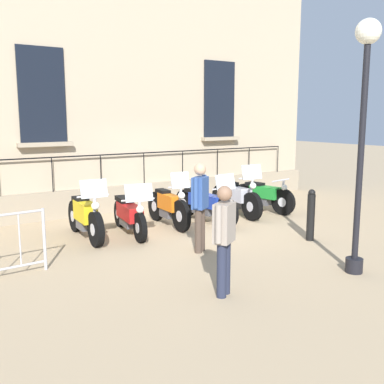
{
  "coord_description": "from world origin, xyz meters",
  "views": [
    {
      "loc": [
        8.9,
        -5.71,
        2.54
      ],
      "look_at": [
        0.21,
        0.0,
        0.8
      ],
      "focal_mm": 42.39,
      "sensor_mm": 36.0,
      "label": 1
    }
  ],
  "objects_px": {
    "motorcycle_red": "(130,215)",
    "pedestrian_standing": "(200,202)",
    "bollard": "(311,215)",
    "lamppost": "(363,114)",
    "motorcycle_orange": "(168,207)",
    "motorcycle_blue": "(205,204)",
    "motorcycle_green": "(264,196)",
    "pedestrian_walking": "(224,235)",
    "motorcycle_yellow": "(85,217)",
    "motorcycle_silver": "(236,198)"
  },
  "relations": [
    {
      "from": "motorcycle_silver",
      "to": "pedestrian_walking",
      "type": "height_order",
      "value": "pedestrian_walking"
    },
    {
      "from": "motorcycle_red",
      "to": "lamppost",
      "type": "distance_m",
      "value": 5.18
    },
    {
      "from": "motorcycle_silver",
      "to": "motorcycle_green",
      "type": "distance_m",
      "value": 0.94
    },
    {
      "from": "motorcycle_orange",
      "to": "pedestrian_walking",
      "type": "relative_size",
      "value": 1.27
    },
    {
      "from": "pedestrian_standing",
      "to": "motorcycle_green",
      "type": "bearing_deg",
      "value": 120.94
    },
    {
      "from": "motorcycle_silver",
      "to": "bollard",
      "type": "height_order",
      "value": "motorcycle_silver"
    },
    {
      "from": "motorcycle_yellow",
      "to": "motorcycle_blue",
      "type": "xyz_separation_m",
      "value": [
        0.14,
        2.96,
        -0.02
      ]
    },
    {
      "from": "motorcycle_orange",
      "to": "motorcycle_red",
      "type": "bearing_deg",
      "value": -80.78
    },
    {
      "from": "motorcycle_silver",
      "to": "motorcycle_green",
      "type": "height_order",
      "value": "motorcycle_silver"
    },
    {
      "from": "motorcycle_yellow",
      "to": "motorcycle_blue",
      "type": "height_order",
      "value": "motorcycle_yellow"
    },
    {
      "from": "motorcycle_blue",
      "to": "motorcycle_silver",
      "type": "height_order",
      "value": "motorcycle_silver"
    },
    {
      "from": "motorcycle_red",
      "to": "motorcycle_silver",
      "type": "bearing_deg",
      "value": 93.85
    },
    {
      "from": "pedestrian_standing",
      "to": "motorcycle_orange",
      "type": "bearing_deg",
      "value": 165.69
    },
    {
      "from": "pedestrian_standing",
      "to": "motorcycle_yellow",
      "type": "bearing_deg",
      "value": -144.29
    },
    {
      "from": "motorcycle_orange",
      "to": "motorcycle_silver",
      "type": "distance_m",
      "value": 2.05
    },
    {
      "from": "motorcycle_red",
      "to": "pedestrian_walking",
      "type": "distance_m",
      "value": 3.9
    },
    {
      "from": "lamppost",
      "to": "motorcycle_green",
      "type": "bearing_deg",
      "value": 155.31
    },
    {
      "from": "motorcycle_blue",
      "to": "pedestrian_standing",
      "type": "relative_size",
      "value": 1.33
    },
    {
      "from": "motorcycle_orange",
      "to": "motorcycle_blue",
      "type": "xyz_separation_m",
      "value": [
        0.15,
        0.95,
        -0.02
      ]
    },
    {
      "from": "lamppost",
      "to": "pedestrian_standing",
      "type": "height_order",
      "value": "lamppost"
    },
    {
      "from": "motorcycle_red",
      "to": "bollard",
      "type": "height_order",
      "value": "motorcycle_red"
    },
    {
      "from": "bollard",
      "to": "lamppost",
      "type": "bearing_deg",
      "value": -26.93
    },
    {
      "from": "motorcycle_yellow",
      "to": "bollard",
      "type": "height_order",
      "value": "motorcycle_yellow"
    },
    {
      "from": "motorcycle_yellow",
      "to": "bollard",
      "type": "distance_m",
      "value": 4.68
    },
    {
      "from": "motorcycle_orange",
      "to": "motorcycle_green",
      "type": "bearing_deg",
      "value": 90.59
    },
    {
      "from": "motorcycle_green",
      "to": "bollard",
      "type": "xyz_separation_m",
      "value": [
        2.7,
        -1.16,
        0.11
      ]
    },
    {
      "from": "motorcycle_orange",
      "to": "motorcycle_green",
      "type": "relative_size",
      "value": 1.03
    },
    {
      "from": "motorcycle_orange",
      "to": "pedestrian_standing",
      "type": "distance_m",
      "value": 2.2
    },
    {
      "from": "motorcycle_yellow",
      "to": "bollard",
      "type": "xyz_separation_m",
      "value": [
        2.66,
        3.84,
        0.08
      ]
    },
    {
      "from": "lamppost",
      "to": "motorcycle_silver",
      "type": "bearing_deg",
      "value": 165.97
    },
    {
      "from": "motorcycle_blue",
      "to": "lamppost",
      "type": "relative_size",
      "value": 0.56
    },
    {
      "from": "motorcycle_green",
      "to": "pedestrian_standing",
      "type": "height_order",
      "value": "pedestrian_standing"
    },
    {
      "from": "motorcycle_red",
      "to": "motorcycle_orange",
      "type": "height_order",
      "value": "motorcycle_orange"
    },
    {
      "from": "motorcycle_green",
      "to": "motorcycle_orange",
      "type": "bearing_deg",
      "value": -89.41
    },
    {
      "from": "pedestrian_standing",
      "to": "motorcycle_red",
      "type": "bearing_deg",
      "value": -163.83
    },
    {
      "from": "motorcycle_silver",
      "to": "bollard",
      "type": "distance_m",
      "value": 2.72
    },
    {
      "from": "motorcycle_orange",
      "to": "lamppost",
      "type": "relative_size",
      "value": 0.5
    },
    {
      "from": "motorcycle_green",
      "to": "pedestrian_walking",
      "type": "bearing_deg",
      "value": -47.56
    },
    {
      "from": "lamppost",
      "to": "bollard",
      "type": "xyz_separation_m",
      "value": [
        -1.76,
        0.9,
        -2.03
      ]
    },
    {
      "from": "lamppost",
      "to": "motorcycle_blue",
      "type": "bearing_deg",
      "value": 179.82
    },
    {
      "from": "motorcycle_yellow",
      "to": "motorcycle_red",
      "type": "relative_size",
      "value": 1.01
    },
    {
      "from": "motorcycle_orange",
      "to": "lamppost",
      "type": "height_order",
      "value": "lamppost"
    },
    {
      "from": "bollard",
      "to": "pedestrian_walking",
      "type": "relative_size",
      "value": 0.67
    },
    {
      "from": "motorcycle_green",
      "to": "bollard",
      "type": "height_order",
      "value": "bollard"
    },
    {
      "from": "motorcycle_red",
      "to": "pedestrian_standing",
      "type": "relative_size",
      "value": 1.24
    },
    {
      "from": "pedestrian_walking",
      "to": "motorcycle_red",
      "type": "bearing_deg",
      "value": 174.52
    },
    {
      "from": "motorcycle_silver",
      "to": "lamppost",
      "type": "distance_m",
      "value": 5.07
    },
    {
      "from": "motorcycle_blue",
      "to": "pedestrian_standing",
      "type": "bearing_deg",
      "value": -37.38
    },
    {
      "from": "motorcycle_red",
      "to": "pedestrian_standing",
      "type": "bearing_deg",
      "value": 16.17
    },
    {
      "from": "motorcycle_yellow",
      "to": "lamppost",
      "type": "relative_size",
      "value": 0.53
    }
  ]
}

